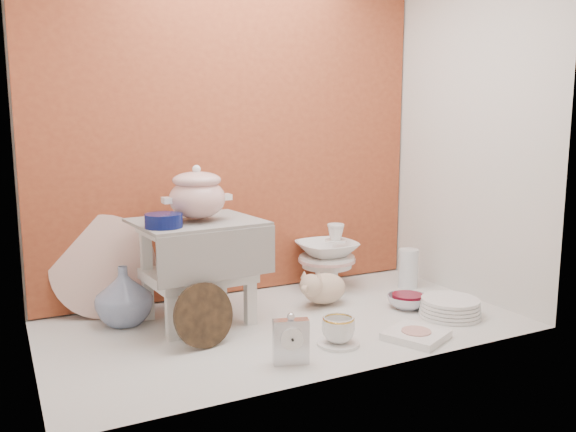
{
  "coord_description": "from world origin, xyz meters",
  "views": [
    {
      "loc": [
        -0.97,
        -1.94,
        0.78
      ],
      "look_at": [
        0.02,
        0.02,
        0.42
      ],
      "focal_mm": 36.44,
      "sensor_mm": 36.0,
      "label": 1
    }
  ],
  "objects_px": {
    "step_stool": "(198,271)",
    "mantel_clock": "(291,339)",
    "plush_pig": "(325,288)",
    "crystal_bowl": "(408,302)",
    "dinner_plate_stack": "(450,307)",
    "porcelain_tower": "(327,257)",
    "gold_rim_teacup": "(338,329)",
    "floral_platter": "(103,266)",
    "soup_tureen": "(197,193)",
    "blue_white_vase": "(124,295)"
  },
  "relations": [
    {
      "from": "mantel_clock",
      "to": "gold_rim_teacup",
      "type": "relative_size",
      "value": 1.45
    },
    {
      "from": "step_stool",
      "to": "floral_platter",
      "type": "relative_size",
      "value": 1.1
    },
    {
      "from": "step_stool",
      "to": "porcelain_tower",
      "type": "bearing_deg",
      "value": 7.83
    },
    {
      "from": "dinner_plate_stack",
      "to": "mantel_clock",
      "type": "bearing_deg",
      "value": -171.0
    },
    {
      "from": "dinner_plate_stack",
      "to": "plush_pig",
      "type": "bearing_deg",
      "value": 136.02
    },
    {
      "from": "mantel_clock",
      "to": "crystal_bowl",
      "type": "distance_m",
      "value": 0.76
    },
    {
      "from": "plush_pig",
      "to": "floral_platter",
      "type": "bearing_deg",
      "value": 162.06
    },
    {
      "from": "soup_tureen",
      "to": "plush_pig",
      "type": "distance_m",
      "value": 0.7
    },
    {
      "from": "floral_platter",
      "to": "crystal_bowl",
      "type": "xyz_separation_m",
      "value": [
        1.15,
        -0.48,
        -0.18
      ]
    },
    {
      "from": "crystal_bowl",
      "to": "dinner_plate_stack",
      "type": "bearing_deg",
      "value": -63.21
    },
    {
      "from": "plush_pig",
      "to": "porcelain_tower",
      "type": "bearing_deg",
      "value": 57.48
    },
    {
      "from": "crystal_bowl",
      "to": "mantel_clock",
      "type": "bearing_deg",
      "value": -157.6
    },
    {
      "from": "floral_platter",
      "to": "blue_white_vase",
      "type": "relative_size",
      "value": 1.82
    },
    {
      "from": "porcelain_tower",
      "to": "step_stool",
      "type": "bearing_deg",
      "value": -167.1
    },
    {
      "from": "step_stool",
      "to": "mantel_clock",
      "type": "bearing_deg",
      "value": -80.61
    },
    {
      "from": "step_stool",
      "to": "gold_rim_teacup",
      "type": "bearing_deg",
      "value": -57.1
    },
    {
      "from": "soup_tureen",
      "to": "blue_white_vase",
      "type": "relative_size",
      "value": 1.11
    },
    {
      "from": "gold_rim_teacup",
      "to": "crystal_bowl",
      "type": "relative_size",
      "value": 0.68
    },
    {
      "from": "dinner_plate_stack",
      "to": "porcelain_tower",
      "type": "xyz_separation_m",
      "value": [
        -0.25,
        0.56,
        0.12
      ]
    },
    {
      "from": "step_stool",
      "to": "mantel_clock",
      "type": "distance_m",
      "value": 0.56
    },
    {
      "from": "floral_platter",
      "to": "porcelain_tower",
      "type": "relative_size",
      "value": 1.35
    },
    {
      "from": "gold_rim_teacup",
      "to": "porcelain_tower",
      "type": "bearing_deg",
      "value": 62.79
    },
    {
      "from": "mantel_clock",
      "to": "plush_pig",
      "type": "relative_size",
      "value": 0.68
    },
    {
      "from": "step_stool",
      "to": "blue_white_vase",
      "type": "relative_size",
      "value": 2.01
    },
    {
      "from": "soup_tureen",
      "to": "dinner_plate_stack",
      "type": "bearing_deg",
      "value": -22.88
    },
    {
      "from": "blue_white_vase",
      "to": "soup_tureen",
      "type": "bearing_deg",
      "value": -22.95
    },
    {
      "from": "porcelain_tower",
      "to": "floral_platter",
      "type": "bearing_deg",
      "value": 175.04
    },
    {
      "from": "plush_pig",
      "to": "soup_tureen",
      "type": "bearing_deg",
      "value": 177.4
    },
    {
      "from": "plush_pig",
      "to": "gold_rim_teacup",
      "type": "bearing_deg",
      "value": -114.04
    },
    {
      "from": "blue_white_vase",
      "to": "gold_rim_teacup",
      "type": "height_order",
      "value": "blue_white_vase"
    },
    {
      "from": "plush_pig",
      "to": "mantel_clock",
      "type": "bearing_deg",
      "value": -129.96
    },
    {
      "from": "step_stool",
      "to": "soup_tureen",
      "type": "distance_m",
      "value": 0.31
    },
    {
      "from": "soup_tureen",
      "to": "porcelain_tower",
      "type": "bearing_deg",
      "value": 14.2
    },
    {
      "from": "gold_rim_teacup",
      "to": "dinner_plate_stack",
      "type": "bearing_deg",
      "value": 5.62
    },
    {
      "from": "dinner_plate_stack",
      "to": "porcelain_tower",
      "type": "height_order",
      "value": "porcelain_tower"
    },
    {
      "from": "step_stool",
      "to": "plush_pig",
      "type": "relative_size",
      "value": 1.86
    },
    {
      "from": "floral_platter",
      "to": "dinner_plate_stack",
      "type": "bearing_deg",
      "value": -27.54
    },
    {
      "from": "porcelain_tower",
      "to": "gold_rim_teacup",
      "type": "bearing_deg",
      "value": -117.21
    },
    {
      "from": "gold_rim_teacup",
      "to": "plush_pig",
      "type": "bearing_deg",
      "value": 65.67
    },
    {
      "from": "dinner_plate_stack",
      "to": "blue_white_vase",
      "type": "bearing_deg",
      "value": 157.11
    },
    {
      "from": "floral_platter",
      "to": "mantel_clock",
      "type": "relative_size",
      "value": 2.47
    },
    {
      "from": "soup_tureen",
      "to": "blue_white_vase",
      "type": "distance_m",
      "value": 0.49
    },
    {
      "from": "mantel_clock",
      "to": "gold_rim_teacup",
      "type": "height_order",
      "value": "mantel_clock"
    },
    {
      "from": "plush_pig",
      "to": "blue_white_vase",
      "type": "bearing_deg",
      "value": 170.47
    },
    {
      "from": "soup_tureen",
      "to": "crystal_bowl",
      "type": "xyz_separation_m",
      "value": [
        0.84,
        -0.22,
        -0.48
      ]
    },
    {
      "from": "floral_platter",
      "to": "mantel_clock",
      "type": "xyz_separation_m",
      "value": [
        0.45,
        -0.77,
        -0.12
      ]
    },
    {
      "from": "step_stool",
      "to": "soup_tureen",
      "type": "height_order",
      "value": "soup_tureen"
    },
    {
      "from": "step_stool",
      "to": "porcelain_tower",
      "type": "distance_m",
      "value": 0.69
    },
    {
      "from": "mantel_clock",
      "to": "gold_rim_teacup",
      "type": "xyz_separation_m",
      "value": [
        0.22,
        0.07,
        -0.03
      ]
    },
    {
      "from": "mantel_clock",
      "to": "crystal_bowl",
      "type": "height_order",
      "value": "mantel_clock"
    }
  ]
}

